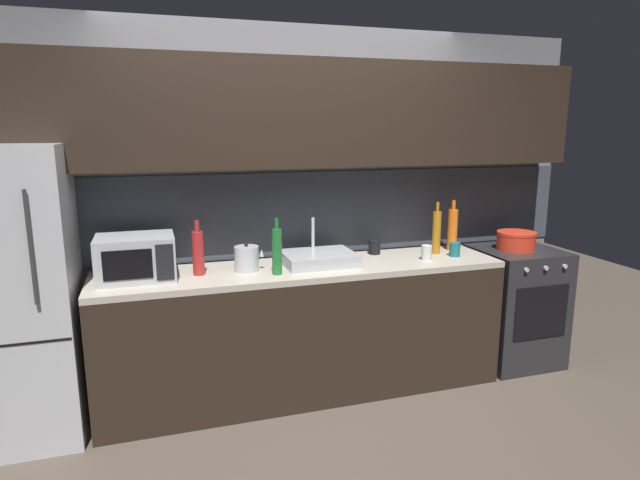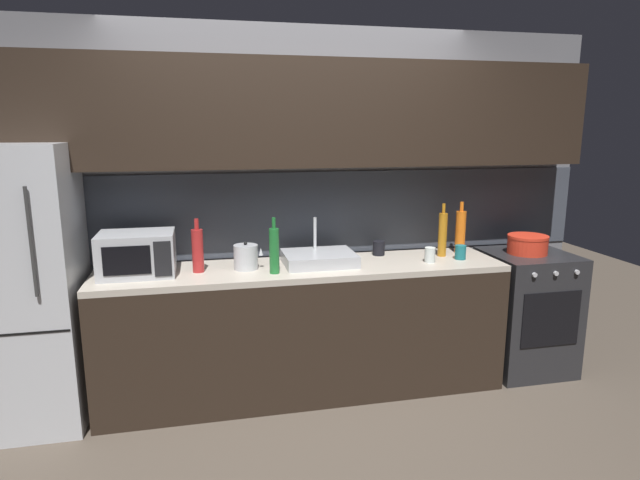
{
  "view_description": "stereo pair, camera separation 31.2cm",
  "coord_description": "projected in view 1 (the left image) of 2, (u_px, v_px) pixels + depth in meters",
  "views": [
    {
      "loc": [
        -0.96,
        -2.46,
        1.82
      ],
      "look_at": [
        0.11,
        0.9,
        1.07
      ],
      "focal_mm": 30.24,
      "sensor_mm": 36.0,
      "label": 1
    },
    {
      "loc": [
        -0.65,
        -2.54,
        1.82
      ],
      "look_at": [
        0.11,
        0.9,
        1.07
      ],
      "focal_mm": 30.24,
      "sensor_mm": 36.0,
      "label": 2
    }
  ],
  "objects": [
    {
      "name": "wine_bottle_red",
      "position": [
        198.0,
        252.0,
        3.37
      ],
      "size": [
        0.07,
        0.07,
        0.35
      ],
      "color": "#A82323",
      "rests_on": "counter_run"
    },
    {
      "name": "mug_teal",
      "position": [
        455.0,
        249.0,
        3.88
      ],
      "size": [
        0.08,
        0.08,
        0.1
      ],
      "primitive_type": "cylinder",
      "color": "#19666B",
      "rests_on": "counter_run"
    },
    {
      "name": "mug_dark",
      "position": [
        374.0,
        247.0,
        3.95
      ],
      "size": [
        0.09,
        0.09,
        0.1
      ],
      "primitive_type": "cylinder",
      "color": "black",
      "rests_on": "counter_run"
    },
    {
      "name": "ground_plane",
      "position": [
        350.0,
        465.0,
        2.95
      ],
      "size": [
        10.0,
        10.0,
        0.0
      ],
      "primitive_type": "plane",
      "color": "#4C4238"
    },
    {
      "name": "sink_basin",
      "position": [
        319.0,
        258.0,
        3.66
      ],
      "size": [
        0.48,
        0.38,
        0.3
      ],
      "color": "#ADAFB5",
      "rests_on": "counter_run"
    },
    {
      "name": "mug_clear",
      "position": [
        427.0,
        253.0,
        3.77
      ],
      "size": [
        0.07,
        0.07,
        0.1
      ],
      "primitive_type": "cylinder",
      "color": "silver",
      "rests_on": "counter_run"
    },
    {
      "name": "back_wall",
      "position": [
        292.0,
        166.0,
        3.75
      ],
      "size": [
        4.46,
        0.44,
        2.5
      ],
      "color": "slate",
      "rests_on": "ground"
    },
    {
      "name": "counter_run",
      "position": [
        305.0,
        330.0,
        3.7
      ],
      "size": [
        2.72,
        0.6,
        0.9
      ],
      "color": "black",
      "rests_on": "ground"
    },
    {
      "name": "refrigerator",
      "position": [
        13.0,
        296.0,
        3.1
      ],
      "size": [
        0.68,
        0.69,
        1.73
      ],
      "color": "#B7BABF",
      "rests_on": "ground"
    },
    {
      "name": "wine_bottle_amber",
      "position": [
        437.0,
        232.0,
        3.94
      ],
      "size": [
        0.06,
        0.06,
        0.38
      ],
      "color": "#B27019",
      "rests_on": "counter_run"
    },
    {
      "name": "wine_bottle_green",
      "position": [
        277.0,
        251.0,
        3.38
      ],
      "size": [
        0.06,
        0.06,
        0.36
      ],
      "color": "#1E6B2D",
      "rests_on": "counter_run"
    },
    {
      "name": "wine_bottle_orange",
      "position": [
        452.0,
        229.0,
        4.05
      ],
      "size": [
        0.07,
        0.07,
        0.38
      ],
      "color": "orange",
      "rests_on": "counter_run"
    },
    {
      "name": "kettle",
      "position": [
        247.0,
        258.0,
        3.48
      ],
      "size": [
        0.19,
        0.16,
        0.18
      ],
      "color": "#B7BABF",
      "rests_on": "counter_run"
    },
    {
      "name": "microwave",
      "position": [
        136.0,
        258.0,
        3.28
      ],
      "size": [
        0.46,
        0.35,
        0.27
      ],
      "color": "#A8AAAF",
      "rests_on": "counter_run"
    },
    {
      "name": "cooking_pot",
      "position": [
        516.0,
        241.0,
        4.09
      ],
      "size": [
        0.29,
        0.29,
        0.14
      ],
      "color": "red",
      "rests_on": "oven_range"
    },
    {
      "name": "oven_range",
      "position": [
        514.0,
        305.0,
        4.2
      ],
      "size": [
        0.6,
        0.62,
        0.9
      ],
      "color": "#232326",
      "rests_on": "ground"
    }
  ]
}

